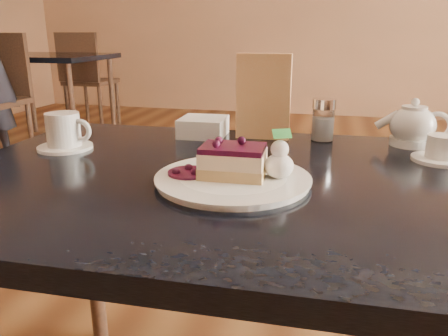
% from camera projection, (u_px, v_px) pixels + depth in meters
% --- Properties ---
extents(main_table, '(1.22, 0.83, 0.75)m').
position_uv_depth(main_table, '(237.00, 211.00, 0.89)').
color(main_table, black).
rests_on(main_table, ground).
extents(dessert_plate, '(0.29, 0.29, 0.01)m').
position_uv_depth(dessert_plate, '(233.00, 179.00, 0.82)').
color(dessert_plate, white).
rests_on(dessert_plate, main_table).
extents(cheesecake_slice, '(0.12, 0.09, 0.06)m').
position_uv_depth(cheesecake_slice, '(233.00, 161.00, 0.81)').
color(cheesecake_slice, tan).
rests_on(cheesecake_slice, dessert_plate).
extents(whipped_cream, '(0.05, 0.05, 0.05)m').
position_uv_depth(whipped_cream, '(279.00, 166.00, 0.80)').
color(whipped_cream, white).
rests_on(whipped_cream, dessert_plate).
extents(berry_sauce, '(0.08, 0.08, 0.01)m').
position_uv_depth(berry_sauce, '(189.00, 173.00, 0.83)').
color(berry_sauce, black).
rests_on(berry_sauce, dessert_plate).
extents(coffee_set, '(0.14, 0.13, 0.09)m').
position_uv_depth(coffee_set, '(65.00, 133.00, 1.05)').
color(coffee_set, white).
rests_on(coffee_set, main_table).
extents(tea_set, '(0.21, 0.25, 0.11)m').
position_uv_depth(tea_set, '(417.00, 131.00, 1.05)').
color(tea_set, white).
rests_on(tea_set, main_table).
extents(menu_card, '(0.14, 0.03, 0.22)m').
position_uv_depth(menu_card, '(263.00, 97.00, 1.13)').
color(menu_card, beige).
rests_on(menu_card, main_table).
extents(sugar_shaker, '(0.06, 0.06, 0.11)m').
position_uv_depth(sugar_shaker, '(323.00, 120.00, 1.12)').
color(sugar_shaker, white).
rests_on(sugar_shaker, main_table).
extents(napkin_stack, '(0.12, 0.12, 0.05)m').
position_uv_depth(napkin_stack, '(203.00, 127.00, 1.18)').
color(napkin_stack, white).
rests_on(napkin_stack, main_table).
extents(bg_table_far_left, '(1.10, 1.99, 1.32)m').
position_uv_depth(bg_table_far_left, '(54.00, 134.00, 4.19)').
color(bg_table_far_left, black).
rests_on(bg_table_far_left, ground).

